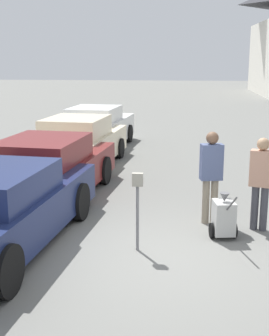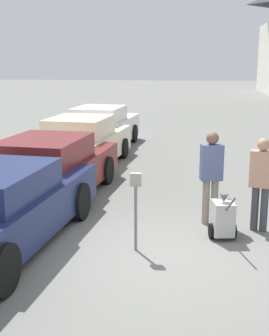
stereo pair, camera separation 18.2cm
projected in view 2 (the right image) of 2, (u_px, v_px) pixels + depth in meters
name	position (u px, v px, depth m)	size (l,w,h in m)	color
ground_plane	(149.00, 253.00, 7.80)	(120.00, 120.00, 0.00)	slate
parked_car_navy	(1.00, 209.00, 7.94)	(2.30, 5.30, 1.42)	#19234C
parked_car_maroon	(48.00, 171.00, 10.59)	(2.41, 5.31, 1.46)	maroon
parked_car_cream	(82.00, 144.00, 13.81)	(2.35, 4.96, 1.50)	beige
parked_car_white	(100.00, 129.00, 16.68)	(2.31, 4.86, 1.49)	silver
parking_meter	(136.00, 197.00, 7.72)	(0.18, 0.09, 1.35)	slate
person_worker	(211.00, 172.00, 8.98)	(0.45, 0.30, 1.82)	gray
person_supervisor	(261.00, 179.00, 8.60)	(0.47, 0.33, 1.77)	#3F3F47
equipment_cart	(223.00, 218.00, 8.36)	(0.51, 1.00, 1.00)	#B2B2AD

